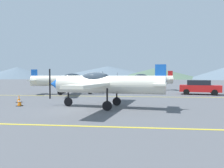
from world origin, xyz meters
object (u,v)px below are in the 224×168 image
Objects in this scene: airplane_near at (105,84)px; traffic_cone_side at (19,102)px; airplane_far at (145,79)px; car_sedan at (200,87)px; traffic_cone_front at (19,99)px; airplane_mid at (67,80)px.

traffic_cone_side is at bearing 179.45° from airplane_near.
car_sedan is (5.76, -6.65, -0.74)m from airplane_far.
car_sedan is at bearing 50.31° from airplane_near.
car_sedan is at bearing 28.98° from traffic_cone_front.
airplane_far is 15.95× the size of traffic_cone_side.
airplane_near is 14.30m from car_sedan.
traffic_cone_side is (-6.02, 0.06, -1.30)m from airplane_near.
car_sedan is (9.12, 10.99, -0.74)m from airplane_near.
airplane_mid is (-5.82, 9.69, 0.00)m from airplane_near.
airplane_near reaches higher than car_sedan.
traffic_cone_front is at bearing -99.87° from airplane_mid.
airplane_near is at bearing -0.55° from traffic_cone_side.
airplane_near is 15.95× the size of traffic_cone_front.
airplane_near and airplane_mid have the same top height.
car_sedan is 18.61m from traffic_cone_front.
airplane_mid is at bearing 88.80° from traffic_cone_side.
airplane_near is 1.00× the size of airplane_mid.
car_sedan is (14.93, 1.30, -0.74)m from airplane_mid.
traffic_cone_front is 2.23m from traffic_cone_side.
airplane_near is at bearing -15.39° from traffic_cone_front.
car_sedan reaches higher than traffic_cone_front.
airplane_far is at bearing 40.94° from airplane_mid.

